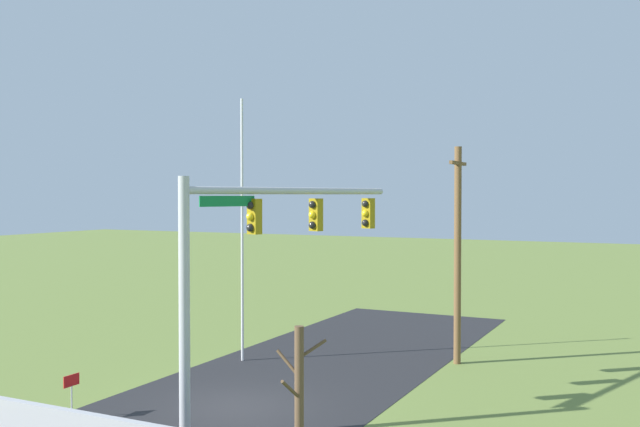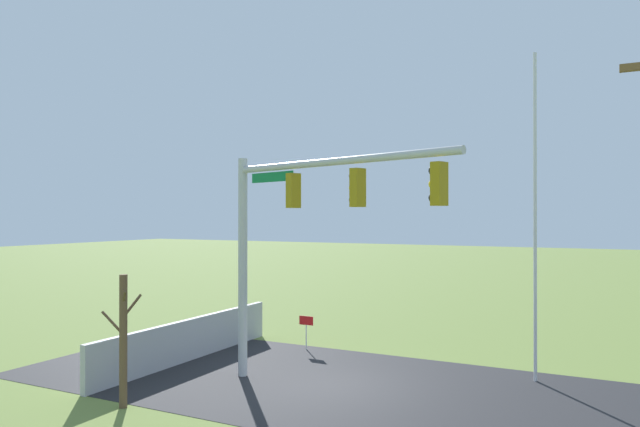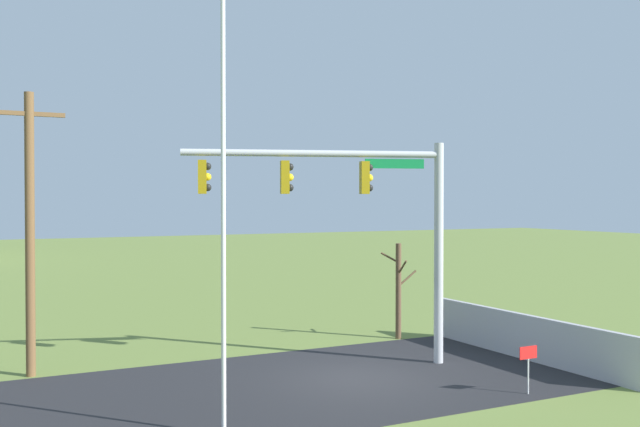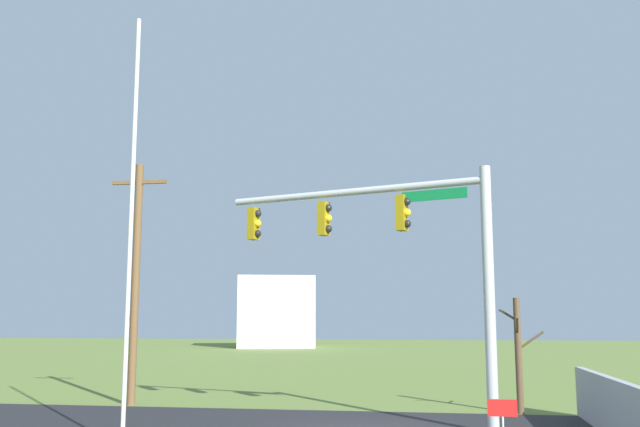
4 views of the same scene
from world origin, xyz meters
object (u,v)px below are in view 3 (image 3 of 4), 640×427
object	(u,v)px
open_sign	(528,359)
flagpole	(223,203)
signal_mast	(363,205)
bare_tree	(399,289)
utility_pole	(30,229)

from	to	relation	value
open_sign	flagpole	bearing A→B (deg)	176.47
signal_mast	bare_tree	size ratio (longest dim) A/B	2.20
flagpole	bare_tree	size ratio (longest dim) A/B	2.87
open_sign	utility_pole	bearing A→B (deg)	144.79
flagpole	open_sign	world-z (taller)	flagpole
signal_mast	bare_tree	bearing A→B (deg)	42.95
signal_mast	open_sign	bearing A→B (deg)	-65.32
utility_pole	open_sign	bearing A→B (deg)	-35.21
bare_tree	open_sign	world-z (taller)	bare_tree
bare_tree	open_sign	xyz separation A→B (m)	(-1.15, -7.68, -0.84)
signal_mast	flagpole	bearing A→B (deg)	-144.46
utility_pole	bare_tree	bearing A→B (deg)	-0.38
utility_pole	bare_tree	world-z (taller)	utility_pole
signal_mast	flagpole	distance (m)	7.12
signal_mast	flagpole	world-z (taller)	flagpole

